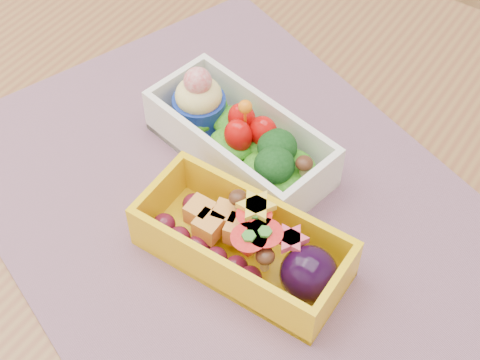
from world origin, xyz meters
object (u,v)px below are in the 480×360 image
Objects in this scene: placemat at (231,205)px; bento_yellow at (247,244)px; table at (253,249)px; bento_white at (239,137)px.

bento_yellow is at bearing -42.72° from placemat.
placemat is at bearing 136.07° from bento_yellow.
table is at bearing 70.43° from placemat.
placemat is at bearing -109.57° from table.
placemat is 2.79× the size of bento_yellow.
bento_yellow is (0.05, -0.05, 0.03)m from placemat.
bento_white reaches higher than bento_yellow.
bento_yellow is (0.08, -0.10, 0.00)m from bento_white.
bento_white reaches higher than table.
bento_yellow reaches higher than table.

